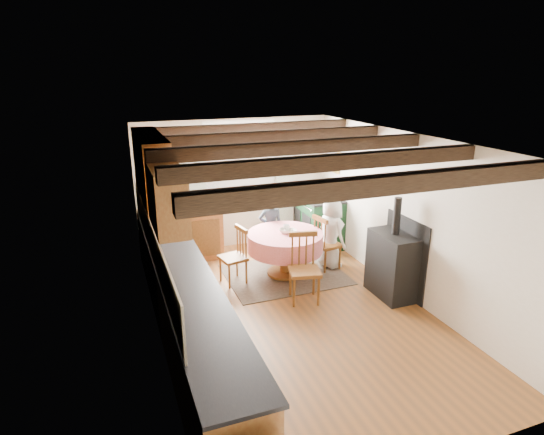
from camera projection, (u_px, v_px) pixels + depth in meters
name	position (u px, v px, depth m)	size (l,w,h in m)	color
floor	(292.00, 312.00, 6.30)	(3.60, 5.50, 0.00)	brown
ceiling	(295.00, 140.00, 5.54)	(3.60, 5.50, 0.00)	white
wall_back	(235.00, 184.00, 8.36)	(3.60, 0.00, 2.40)	silver
wall_front	(434.00, 346.00, 3.47)	(3.60, 0.00, 2.40)	silver
wall_left	(153.00, 250.00, 5.32)	(0.00, 5.50, 2.40)	silver
wall_right	(408.00, 217.00, 6.52)	(0.00, 5.50, 2.40)	silver
beam_a	(389.00, 184.00, 3.79)	(3.60, 0.16, 0.16)	#3A291A
beam_b	(333.00, 162.00, 4.68)	(3.60, 0.16, 0.16)	#3A291A
beam_c	(295.00, 147.00, 5.57)	(3.60, 0.16, 0.16)	#3A291A
beam_d	(267.00, 137.00, 6.46)	(3.60, 0.16, 0.16)	#3A291A
beam_e	(246.00, 129.00, 7.35)	(3.60, 0.16, 0.16)	#3A291A
splash_left	(152.00, 241.00, 5.59)	(0.02, 4.50, 0.55)	beige
splash_back	(181.00, 189.00, 8.01)	(1.40, 0.02, 0.55)	beige
base_cabinet_left	(183.00, 303.00, 5.66)	(0.60, 5.30, 0.88)	olive
base_cabinet_back	(184.00, 235.00, 7.98)	(1.30, 0.60, 0.88)	olive
worktop_left	(182.00, 269.00, 5.52)	(0.64, 5.30, 0.04)	black
worktop_back	(182.00, 210.00, 7.82)	(1.30, 0.64, 0.04)	black
wall_cabinet_glass	(151.00, 167.00, 6.21)	(0.34, 1.80, 0.90)	olive
wall_cabinet_solid	(167.00, 198.00, 4.89)	(0.34, 0.90, 0.70)	olive
window_frame	(240.00, 163.00, 8.26)	(1.34, 0.03, 1.54)	white
window_pane	(240.00, 163.00, 8.26)	(1.20, 0.01, 1.40)	white
curtain_left	(196.00, 194.00, 8.06)	(0.35, 0.10, 2.10)	silver
curtain_right	(284.00, 186.00, 8.62)	(0.35, 0.10, 2.10)	silver
curtain_rod	(241.00, 130.00, 8.00)	(0.03, 0.03, 2.00)	black
wall_picture	(333.00, 156.00, 8.40)	(0.04, 0.50, 0.60)	gold
wall_plate	(288.00, 154.00, 8.53)	(0.30, 0.30, 0.02)	silver
rug	(285.00, 275.00, 7.44)	(1.90, 1.47, 0.01)	brown
dining_table	(285.00, 254.00, 7.33)	(1.22, 1.22, 0.74)	pink
chair_near	(305.00, 269.00, 6.46)	(0.44, 0.46, 1.02)	brown
chair_left	(233.00, 256.00, 7.04)	(0.39, 0.41, 0.91)	brown
chair_right	(327.00, 242.00, 7.55)	(0.40, 0.42, 0.94)	brown
aga_range	(318.00, 220.00, 8.62)	(0.68, 1.05, 0.97)	black
cast_iron_stove	(394.00, 248.00, 6.55)	(0.46, 0.76, 1.52)	black
child_far	(271.00, 228.00, 7.92)	(0.42, 0.28, 1.16)	#2A343E
child_right	(331.00, 232.00, 7.59)	(0.60, 0.39, 1.23)	silver
bowl_a	(290.00, 231.00, 7.23)	(0.20, 0.20, 0.05)	silver
bowl_b	(285.00, 231.00, 7.21)	(0.20, 0.20, 0.06)	silver
cup	(286.00, 228.00, 7.30)	(0.11, 0.11, 0.10)	silver
canister_tall	(163.00, 205.00, 7.62)	(0.15, 0.15, 0.26)	#262628
canister_wide	(180.00, 204.00, 7.78)	(0.16, 0.16, 0.18)	#262628
canister_slim	(190.00, 201.00, 7.79)	(0.10, 0.10, 0.28)	#262628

